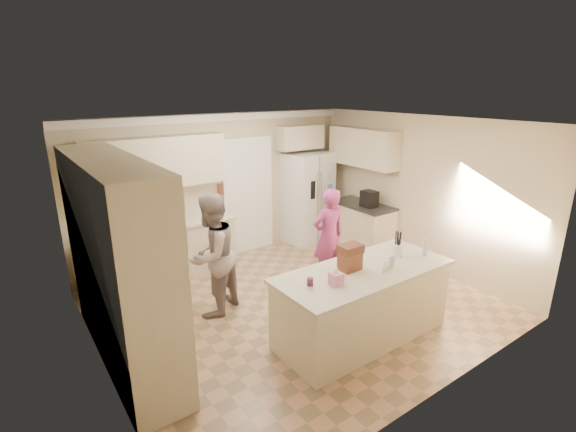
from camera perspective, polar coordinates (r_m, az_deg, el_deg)
floor at (r=6.21m, az=1.16°, el=-12.14°), size 5.20×4.60×0.02m
ceiling at (r=5.41m, az=1.33°, el=12.74°), size 5.20×4.60×0.02m
wall_back at (r=7.58m, az=-9.30°, el=3.85°), size 5.20×0.02×2.60m
wall_front at (r=4.19m, az=20.71°, el=-8.49°), size 5.20×0.02×2.60m
wall_left at (r=4.70m, az=-25.34°, el=-6.24°), size 0.02×4.60×2.60m
wall_right at (r=7.48m, az=17.49°, el=3.07°), size 0.02×4.60×2.60m
crown_back at (r=7.35m, az=-9.60°, el=13.13°), size 5.20×0.08×0.12m
pantry_bank at (r=4.98m, az=-22.11°, el=-6.08°), size 0.60×2.60×2.35m
back_base_cab at (r=7.15m, az=-16.11°, el=-4.72°), size 2.20×0.60×0.88m
back_countertop at (r=6.98m, az=-16.40°, el=-1.25°), size 2.24×0.63×0.04m
back_upper_cab at (r=6.87m, az=-17.50°, el=6.98°), size 2.20×0.35×0.80m
doorway_opening at (r=7.87m, az=-5.53°, el=2.62°), size 0.90×0.06×2.10m
doorway_casing at (r=7.84m, az=-5.40°, el=2.56°), size 1.02×0.03×2.22m
wall_frame_upper at (r=7.50m, az=-9.12°, el=5.67°), size 0.15×0.02×0.20m
wall_frame_lower at (r=7.56m, az=-9.02°, el=3.67°), size 0.15×0.02×0.20m
refrigerator at (r=8.39m, az=2.66°, el=2.56°), size 0.98×0.81×1.80m
fridge_seam at (r=8.12m, az=4.20°, el=2.03°), size 0.02×0.02×1.78m
fridge_dispenser at (r=7.92m, az=3.06°, el=3.52°), size 0.22×0.03×0.35m
fridge_handle_l at (r=8.04m, az=4.02°, el=2.98°), size 0.02×0.02×0.85m
fridge_handle_r at (r=8.10m, az=4.57°, el=3.09°), size 0.02×0.02×0.85m
over_fridge_cab at (r=8.14m, az=1.63°, el=10.72°), size 0.95×0.35×0.45m
right_base_cab at (r=8.11m, az=10.02°, el=-1.62°), size 0.60×1.20×0.88m
right_countertop at (r=7.97m, az=10.14°, el=1.49°), size 0.63×1.24×0.04m
right_upper_cab at (r=7.98m, az=10.20°, el=9.24°), size 0.35×1.50×0.70m
coffee_maker at (r=7.76m, az=11.05°, el=2.32°), size 0.22×0.28×0.30m
island_base at (r=5.39m, az=10.11°, el=-11.88°), size 2.20×0.90×0.88m
island_top at (r=5.18m, az=10.38°, el=-7.44°), size 2.28×0.96×0.05m
utensil_crock at (r=5.62m, az=14.73°, el=-4.58°), size 0.13×0.13×0.15m
tissue_box at (r=4.72m, az=6.59°, el=-8.53°), size 0.13×0.13×0.14m
tissue_plume at (r=4.68m, az=6.64°, el=-7.32°), size 0.08×0.08×0.08m
dollhouse_body at (r=5.09m, az=8.47°, el=-6.13°), size 0.26×0.18×0.22m
dollhouse_roof at (r=5.03m, az=8.55°, el=-4.46°), size 0.28×0.20×0.10m
jam_jar at (r=4.69m, az=3.04°, el=-8.97°), size 0.07×0.07×0.09m
greeting_card_a at (r=5.12m, az=13.24°, el=-6.65°), size 0.12×0.06×0.16m
greeting_card_b at (r=5.25m, az=13.92°, el=-6.06°), size 0.12×0.05×0.16m
water_bottle at (r=5.72m, az=18.24°, el=-4.04°), size 0.07×0.07×0.24m
shaker_salt at (r=5.86m, az=14.51°, el=-3.98°), size 0.05×0.05×0.09m
shaker_pepper at (r=5.91m, az=14.95°, el=-3.83°), size 0.05×0.05×0.09m
teen_boy at (r=5.76m, az=-10.36°, el=-5.34°), size 1.04×0.97×1.70m
teen_girl at (r=6.58m, az=5.57°, el=-2.85°), size 0.60×0.43×1.56m
fridge_magnets at (r=8.12m, az=4.24°, el=2.02°), size 0.76×0.02×1.44m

